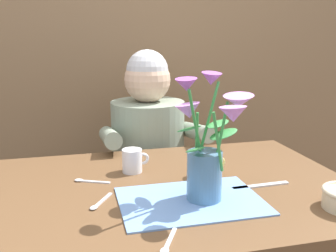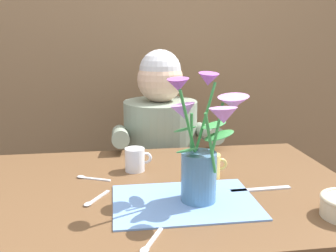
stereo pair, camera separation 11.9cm
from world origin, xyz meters
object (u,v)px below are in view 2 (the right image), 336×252
coffee_cup (135,159)px  flower_vase (202,148)px  dinner_knife (261,189)px  seated_person (161,171)px  tea_cup (210,166)px

coffee_cup → flower_vase: bearing=-59.3°
coffee_cup → dinner_knife: bearing=-31.4°
seated_person → tea_cup: bearing=-80.4°
flower_vase → coffee_cup: size_ratio=3.85×
flower_vase → seated_person: bearing=91.8°
dinner_knife → tea_cup: size_ratio=2.04×
dinner_knife → coffee_cup: bearing=146.3°
flower_vase → tea_cup: flower_vase is taller
seated_person → coffee_cup: (-0.14, -0.46, 0.22)m
flower_vase → tea_cup: bearing=68.5°
seated_person → flower_vase: 0.82m
flower_vase → dinner_knife: bearing=16.5°
flower_vase → dinner_knife: flower_vase is taller
seated_person → tea_cup: size_ratio=12.20×
flower_vase → coffee_cup: (-0.17, 0.28, -0.12)m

